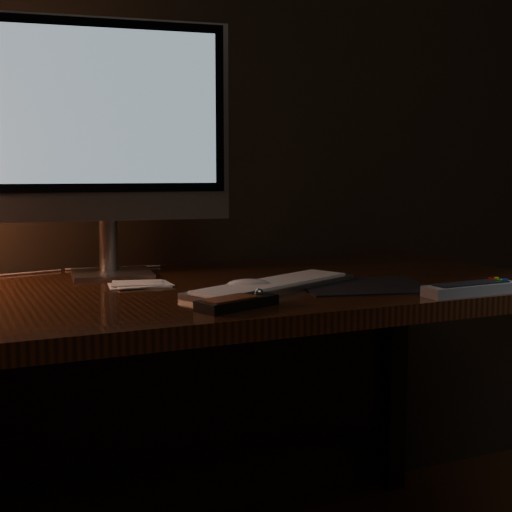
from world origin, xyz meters
name	(u,v)px	position (x,y,z in m)	size (l,w,h in m)	color
desk	(193,335)	(0.00, 1.93, 0.62)	(1.60, 0.75, 0.75)	#3C1D0D
monitor	(109,126)	(-0.15, 2.09, 1.11)	(0.58, 0.19, 0.61)	silver
keyboard	(273,285)	(0.12, 1.75, 0.76)	(0.44, 0.12, 0.02)	silver
mousepad	(364,286)	(0.32, 1.70, 0.75)	(0.28, 0.22, 0.00)	black
mouse	(248,287)	(0.06, 1.75, 0.76)	(0.09, 0.05, 0.02)	white
media_remote	(237,302)	(-0.03, 1.58, 0.76)	(0.17, 0.11, 0.03)	black
tv_remote	(471,288)	(0.47, 1.52, 0.76)	(0.22, 0.06, 0.03)	gray
papers	(140,284)	(-0.13, 1.91, 0.75)	(0.13, 0.09, 0.01)	white
cable	(63,272)	(-0.25, 2.18, 0.75)	(0.00, 0.00, 0.50)	white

